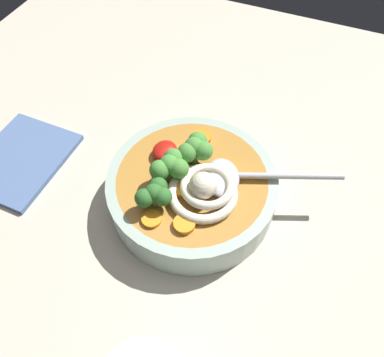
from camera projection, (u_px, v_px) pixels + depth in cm
name	position (u px, v px, depth cm)	size (l,w,h in cm)	color
table_slab	(173.00, 195.00, 55.04)	(99.45, 99.45, 3.91)	#BCB29E
soup_bowl	(192.00, 190.00, 50.03)	(21.91, 21.91, 5.09)	#9EB2A3
noodle_pile	(204.00, 189.00, 45.61)	(9.48, 9.29, 3.81)	beige
soup_spoon	(234.00, 175.00, 47.34)	(9.54, 17.23, 1.60)	#B7B7BC
chili_sauce_dollop	(165.00, 151.00, 49.69)	(3.55, 3.20, 1.60)	#B2190F
broccoli_floret_near_spoon	(195.00, 148.00, 47.84)	(4.88, 4.20, 3.86)	#7A9E60
broccoli_floret_right	(171.00, 166.00, 46.15)	(4.90, 4.22, 3.88)	#7A9E60
broccoli_floret_center	(156.00, 194.00, 44.05)	(4.37, 3.76, 3.45)	#7A9E60
carrot_slice_far	(152.00, 219.00, 44.29)	(2.39, 2.39, 0.50)	orange
carrot_slice_rear	(201.00, 137.00, 51.82)	(2.75, 2.75, 0.56)	orange
carrot_slice_extra_b	(180.00, 190.00, 46.59)	(2.24, 2.24, 0.75)	orange
carrot_slice_front	(184.00, 224.00, 43.78)	(2.57, 2.57, 0.69)	orange
folded_napkin	(21.00, 159.00, 55.91)	(14.90, 12.09, 0.80)	#4C6693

